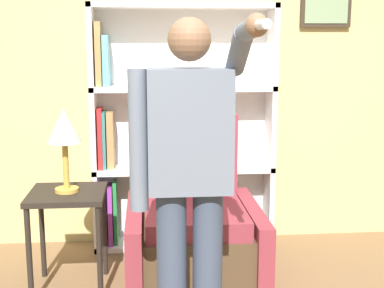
{
  "coord_description": "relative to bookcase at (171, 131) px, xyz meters",
  "views": [
    {
      "loc": [
        -0.31,
        -2.28,
        1.64
      ],
      "look_at": [
        -0.05,
        0.65,
        1.07
      ],
      "focal_mm": 50.0,
      "sensor_mm": 36.0,
      "label": 1
    }
  ],
  "objects": [
    {
      "name": "side_table",
      "position": [
        -0.71,
        -0.75,
        -0.38
      ],
      "size": [
        0.49,
        0.49,
        0.68
      ],
      "color": "black",
      "rests_on": "ground_plane"
    },
    {
      "name": "bookcase",
      "position": [
        0.0,
        0.0,
        0.0
      ],
      "size": [
        1.43,
        0.28,
        1.92
      ],
      "color": "white",
      "rests_on": "ground_plane"
    },
    {
      "name": "person_standing",
      "position": [
        0.01,
        -1.66,
        0.06
      ],
      "size": [
        0.55,
        0.78,
        1.75
      ],
      "color": "#384256",
      "rests_on": "ground_plane"
    },
    {
      "name": "armchair",
      "position": [
        0.11,
        -0.73,
        -0.58
      ],
      "size": [
        0.88,
        0.93,
        1.13
      ],
      "color": "#4C3823",
      "rests_on": "ground_plane"
    },
    {
      "name": "table_lamp",
      "position": [
        -0.71,
        -0.75,
        0.14
      ],
      "size": [
        0.23,
        0.23,
        0.55
      ],
      "color": "gold",
      "rests_on": "side_table"
    },
    {
      "name": "wall_back",
      "position": [
        0.12,
        0.15,
        0.47
      ],
      "size": [
        8.0,
        0.11,
        2.8
      ],
      "color": "tan",
      "rests_on": "ground_plane"
    }
  ]
}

